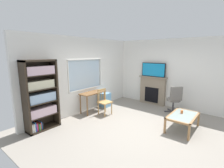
{
  "coord_description": "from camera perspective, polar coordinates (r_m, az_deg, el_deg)",
  "views": [
    {
      "loc": [
        -3.94,
        -2.19,
        2.15
      ],
      "look_at": [
        -0.01,
        1.0,
        1.18
      ],
      "focal_mm": 26.04,
      "sensor_mm": 36.0,
      "label": 1
    }
  ],
  "objects": [
    {
      "name": "sippy_cup",
      "position": [
        5.15,
        23.33,
        -8.93
      ],
      "size": [
        0.07,
        0.07,
        0.09
      ],
      "primitive_type": "cylinder",
      "color": "orange",
      "rests_on": "coffee_table"
    },
    {
      "name": "desk_under_window",
      "position": [
        6.01,
        -6.76,
        -3.99
      ],
      "size": [
        0.99,
        0.45,
        0.73
      ],
      "color": "brown",
      "rests_on": "ground"
    },
    {
      "name": "tv",
      "position": [
        6.92,
        14.31,
        4.86
      ],
      "size": [
        0.06,
        1.01,
        0.57
      ],
      "color": "black",
      "rests_on": "fireplace"
    },
    {
      "name": "plastic_drawer_unit",
      "position": [
        6.63,
        -2.59,
        -5.49
      ],
      "size": [
        0.35,
        0.4,
        0.56
      ],
      "primitive_type": "cube",
      "color": "#72ADDB",
      "rests_on": "ground"
    },
    {
      "name": "coffee_table",
      "position": [
        5.06,
        23.64,
        -10.55
      ],
      "size": [
        1.1,
        0.66,
        0.44
      ],
      "color": "#8C9E99",
      "rests_on": "ground"
    },
    {
      "name": "bookshelf",
      "position": [
        4.92,
        -23.87,
        -3.28
      ],
      "size": [
        0.9,
        0.38,
        1.97
      ],
      "color": "#2D2319",
      "rests_on": "ground"
    },
    {
      "name": "wall_right",
      "position": [
        6.84,
        20.13,
        3.47
      ],
      "size": [
        0.12,
        4.89,
        2.69
      ],
      "primitive_type": "cube",
      "color": "white",
      "rests_on": "ground"
    },
    {
      "name": "wall_back_with_window",
      "position": [
        6.05,
        -9.94,
        3.07
      ],
      "size": [
        4.86,
        0.15,
        2.69
      ],
      "color": "white",
      "rests_on": "ground"
    },
    {
      "name": "ground",
      "position": [
        5.0,
        9.31,
        -14.87
      ],
      "size": [
        5.86,
        5.69,
        0.02
      ],
      "primitive_type": "cube",
      "color": "gray"
    },
    {
      "name": "office_chair",
      "position": [
        6.23,
        21.1,
        -4.69
      ],
      "size": [
        0.62,
        0.57,
        1.0
      ],
      "color": "slate",
      "rests_on": "ground"
    },
    {
      "name": "wooden_chair",
      "position": [
        5.75,
        -2.74,
        -6.17
      ],
      "size": [
        0.45,
        0.43,
        0.9
      ],
      "color": "tan",
      "rests_on": "ground"
    },
    {
      "name": "fireplace",
      "position": [
        7.07,
        14.04,
        -2.15
      ],
      "size": [
        0.26,
        1.18,
        1.18
      ],
      "color": "gray",
      "rests_on": "ground"
    }
  ]
}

